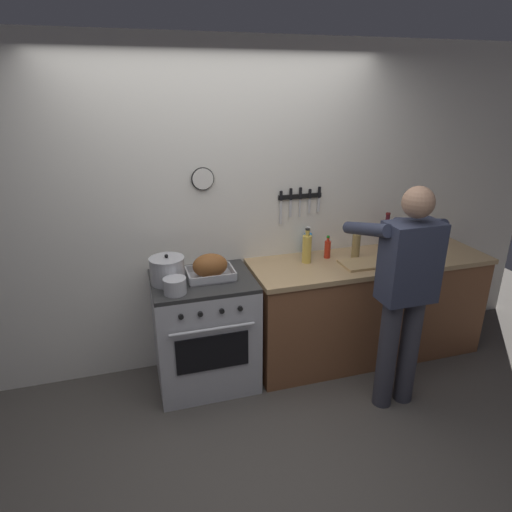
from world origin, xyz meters
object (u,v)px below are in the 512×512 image
object	(u,v)px
bottle_vinegar	(356,245)
bottle_soy_sauce	(388,246)
stove	(205,331)
stock_pot	(167,270)
person_cook	(405,286)
cutting_board	(364,264)
bottle_hot_sauce	(327,249)
saucepan	(175,286)
bottle_wine_red	(386,234)
roasting_pan	(210,267)
bottle_cooking_oil	(307,248)
bottle_dish_soap	(308,244)

from	to	relation	value
bottle_vinegar	bottle_soy_sauce	world-z (taller)	bottle_vinegar
stove	stock_pot	xyz separation A→B (m)	(-0.25, 0.01, 0.55)
person_cook	cutting_board	bearing A→B (deg)	-12.97
bottle_hot_sauce	bottle_soy_sauce	distance (m)	0.53
cutting_board	bottle_hot_sauce	distance (m)	0.32
saucepan	bottle_wine_red	distance (m)	1.92
person_cook	bottle_wine_red	bearing A→B (deg)	-37.10
roasting_pan	cutting_board	size ratio (longest dim) A/B	0.98
person_cook	bottle_cooking_oil	xyz separation A→B (m)	(-0.43, 0.73, 0.07)
roasting_pan	bottle_soy_sauce	xyz separation A→B (m)	(1.54, 0.05, -0.01)
bottle_wine_red	roasting_pan	bearing A→B (deg)	-173.54
roasting_pan	saucepan	size ratio (longest dim) A/B	2.19
saucepan	bottle_soy_sauce	world-z (taller)	bottle_soy_sauce
person_cook	bottle_dish_soap	size ratio (longest dim) A/B	6.63
stock_pot	bottle_soy_sauce	world-z (taller)	stock_pot
roasting_pan	bottle_wine_red	world-z (taller)	bottle_wine_red
bottle_hot_sauce	bottle_dish_soap	size ratio (longest dim) A/B	0.77
person_cook	bottle_dish_soap	xyz separation A→B (m)	(-0.36, 0.88, 0.05)
bottle_hot_sauce	bottle_dish_soap	distance (m)	0.17
bottle_vinegar	bottle_hot_sauce	size ratio (longest dim) A/B	1.41
stove	bottle_hot_sauce	xyz separation A→B (m)	(1.08, 0.13, 0.53)
saucepan	person_cook	bearing A→B (deg)	-16.65
stock_pot	cutting_board	distance (m)	1.56
person_cook	bottle_wine_red	xyz separation A→B (m)	(0.36, 0.83, 0.09)
saucepan	bottle_hot_sauce	bearing A→B (deg)	13.75
stock_pot	bottle_wine_red	xyz separation A→B (m)	(1.91, 0.17, 0.04)
bottle_hot_sauce	roasting_pan	bearing A→B (deg)	-172.70
saucepan	bottle_soy_sauce	size ratio (longest dim) A/B	0.88
bottle_cooking_oil	bottle_soy_sauce	distance (m)	0.73
stove	bottle_hot_sauce	world-z (taller)	bottle_hot_sauce
cutting_board	bottle_cooking_oil	size ratio (longest dim) A/B	1.24
stove	saucepan	world-z (taller)	saucepan
bottle_wine_red	cutting_board	bearing A→B (deg)	-142.57
stove	bottle_dish_soap	bearing A→B (deg)	13.85
stove	bottle_vinegar	xyz separation A→B (m)	(1.30, 0.06, 0.56)
stove	person_cook	xyz separation A→B (m)	(1.31, -0.64, 0.50)
bottle_cooking_oil	bottle_soy_sauce	world-z (taller)	bottle_cooking_oil
bottle_soy_sauce	bottle_dish_soap	bearing A→B (deg)	164.52
bottle_cooking_oil	saucepan	bearing A→B (deg)	-165.95
stock_pot	bottle_wine_red	bearing A→B (deg)	5.16
person_cook	roasting_pan	bearing A→B (deg)	48.82
roasting_pan	bottle_hot_sauce	xyz separation A→B (m)	(1.02, 0.13, -0.01)
cutting_board	stove	bearing A→B (deg)	175.74
stock_pot	bottle_wine_red	distance (m)	1.92
cutting_board	bottle_soy_sauce	size ratio (longest dim) A/B	1.98
cutting_board	bottle_wine_red	distance (m)	0.48
roasting_pan	bottle_cooking_oil	size ratio (longest dim) A/B	1.21
stock_pot	bottle_soy_sauce	xyz separation A→B (m)	(1.86, 0.04, -0.02)
stove	roasting_pan	xyz separation A→B (m)	(0.06, 0.00, 0.54)
saucepan	cutting_board	bearing A→B (deg)	3.41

